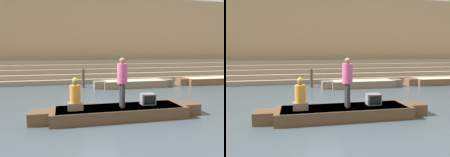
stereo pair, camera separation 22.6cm
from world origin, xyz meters
The scene contains 10 objects.
ground_plane centered at (0.00, 0.00, 0.00)m, with size 120.00×120.00×0.00m, color #3D4C56.
ghat_steps centered at (0.00, 9.98, 0.73)m, with size 36.00×3.67×2.01m.
back_wall centered at (0.00, 11.90, 3.65)m, with size 34.20×1.28×7.35m.
rowboat_main centered at (0.53, -0.83, 0.23)m, with size 6.35×1.46×0.42m.
person_standing centered at (0.64, -0.85, 1.46)m, with size 0.37×0.37×1.80m.
person_rowing centered at (-1.06, -0.88, 0.87)m, with size 0.52×0.41×1.13m.
tv_set centered at (1.70, -0.73, 0.63)m, with size 0.53×0.41×0.41m.
moored_boat_shore centered at (3.28, 5.60, 0.25)m, with size 5.56×1.34×0.48m.
moored_boat_distant centered at (9.59, 5.74, 0.25)m, with size 5.88×1.34×0.48m.
mooring_post centered at (-0.13, 6.25, 0.62)m, with size 0.19×0.19×1.24m, color #473828.
Camera 1 is at (-1.46, -8.43, 2.48)m, focal length 35.00 mm.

